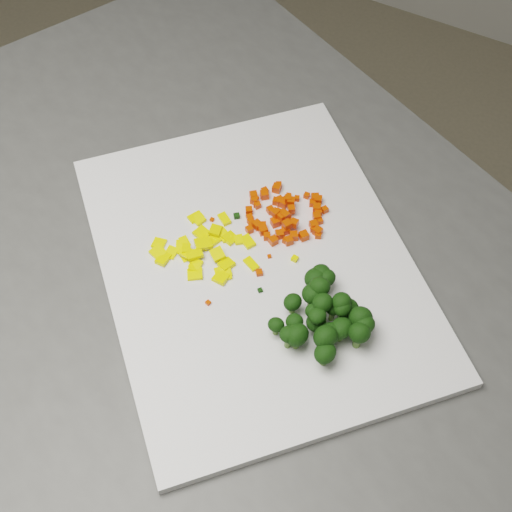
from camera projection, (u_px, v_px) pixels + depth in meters
The scene contains 143 objects.
ground at pixel (92, 476), 1.66m from camera, with size 4.00×4.00×0.00m, color #81765C.
counter_block at pixel (228, 393), 1.29m from camera, with size 1.08×0.76×0.90m, color #494A47.
cutting_board at pixel (256, 264), 0.90m from camera, with size 0.48×0.38×0.01m, color white.
carrot_pile at pixel (286, 210), 0.92m from camera, with size 0.11×0.11×0.03m, color red, non-canonical shape.
pepper_pile at pixel (206, 245), 0.90m from camera, with size 0.12×0.12×0.02m, color yellow, non-canonical shape.
broccoli_pile at pixel (318, 313), 0.82m from camera, with size 0.13×0.13×0.06m, color black, non-canonical shape.
carrot_cube_0 at pixel (277, 212), 0.92m from camera, with size 0.01×0.01×0.01m, color red.
carrot_cube_1 at pixel (286, 199), 0.95m from camera, with size 0.01×0.01×0.01m, color red.
carrot_cube_2 at pixel (249, 230), 0.92m from camera, with size 0.01×0.01×0.01m, color red.
carrot_cube_3 at pixel (313, 228), 0.92m from camera, with size 0.01×0.01×0.01m, color red.
carrot_cube_4 at pixel (254, 200), 0.95m from camera, with size 0.01×0.01×0.01m, color red.
carrot_cube_5 at pixel (279, 185), 0.96m from camera, with size 0.01×0.01×0.01m, color red.
carrot_cube_6 at pixel (251, 224), 0.92m from camera, with size 0.01×0.01×0.01m, color red.
carrot_cube_7 at pixel (287, 220), 0.93m from camera, with size 0.01×0.01×0.01m, color red.
carrot_cube_8 at pixel (317, 217), 0.93m from camera, with size 0.01×0.01×0.01m, color red.
carrot_cube_9 at pixel (263, 196), 0.95m from camera, with size 0.01×0.01×0.01m, color red.
carrot_cube_10 at pixel (257, 225), 0.92m from camera, with size 0.01×0.01×0.01m, color red.
carrot_cube_11 at pixel (288, 199), 0.94m from camera, with size 0.01×0.01×0.01m, color red.
carrot_cube_12 at pixel (294, 236), 0.91m from camera, with size 0.01×0.01×0.01m, color red.
carrot_cube_13 at pixel (316, 200), 0.95m from camera, with size 0.01×0.01×0.01m, color red.
carrot_cube_14 at pixel (317, 208), 0.94m from camera, with size 0.01×0.01×0.01m, color red.
carrot_cube_15 at pixel (249, 211), 0.94m from camera, with size 0.01×0.01×0.01m, color red.
carrot_cube_16 at pixel (270, 210), 0.94m from camera, with size 0.01×0.01×0.01m, color red.
carrot_cube_17 at pixel (279, 201), 0.95m from camera, with size 0.01×0.01×0.01m, color red.
carrot_cube_18 at pixel (325, 210), 0.94m from camera, with size 0.01×0.01×0.01m, color red.
carrot_cube_19 at pixel (275, 213), 0.92m from camera, with size 0.01×0.01×0.01m, color red.
carrot_cube_20 at pixel (291, 201), 0.93m from camera, with size 0.01×0.01×0.01m, color red.
carrot_cube_21 at pixel (275, 239), 0.91m from camera, with size 0.01×0.01×0.01m, color red.
carrot_cube_22 at pixel (263, 230), 0.92m from camera, with size 0.01×0.01×0.01m, color red.
carrot_cube_23 at pixel (318, 212), 0.94m from camera, with size 0.01×0.01×0.01m, color red.
carrot_cube_24 at pixel (318, 200), 0.95m from camera, with size 0.01×0.01×0.01m, color red.
carrot_cube_25 at pixel (279, 213), 0.94m from camera, with size 0.01×0.01×0.01m, color red.
carrot_cube_26 at pixel (289, 241), 0.91m from camera, with size 0.01×0.01×0.01m, color red.
carrot_cube_27 at pixel (294, 223), 0.91m from camera, with size 0.01×0.01×0.01m, color red.
carrot_cube_28 at pixel (315, 198), 0.95m from camera, with size 0.01×0.01×0.01m, color red.
carrot_cube_29 at pixel (297, 198), 0.95m from camera, with size 0.01×0.01×0.01m, color red.
carrot_cube_30 at pixel (312, 203), 0.94m from camera, with size 0.01×0.01×0.01m, color red.
carrot_cube_31 at pixel (275, 222), 0.92m from camera, with size 0.01×0.01×0.01m, color red.
carrot_cube_32 at pixel (287, 225), 0.91m from camera, with size 0.01×0.01×0.01m, color red.
carrot_cube_33 at pixel (304, 236), 0.91m from camera, with size 0.01×0.01×0.01m, color red.
carrot_cube_34 at pixel (262, 227), 0.92m from camera, with size 0.01×0.01×0.01m, color red.
carrot_cube_35 at pixel (277, 188), 0.96m from camera, with size 0.01×0.01×0.01m, color red.
carrot_cube_36 at pixel (291, 209), 0.93m from camera, with size 0.01×0.01×0.01m, color red.
carrot_cube_37 at pixel (285, 215), 0.92m from camera, with size 0.01×0.01×0.01m, color red.
carrot_cube_38 at pixel (284, 203), 0.94m from camera, with size 0.01×0.01×0.01m, color red.
carrot_cube_39 at pixel (276, 201), 0.95m from camera, with size 0.01×0.01×0.01m, color red.
carrot_cube_40 at pixel (318, 235), 0.91m from camera, with size 0.01×0.01×0.01m, color red.
carrot_cube_41 at pixel (264, 195), 0.95m from camera, with size 0.01×0.01×0.01m, color red.
carrot_cube_42 at pixel (281, 217), 0.92m from camera, with size 0.01×0.01×0.01m, color red.
carrot_cube_43 at pixel (304, 236), 0.91m from camera, with size 0.01×0.01×0.01m, color red.
carrot_cube_44 at pixel (265, 191), 0.96m from camera, with size 0.01×0.01×0.01m, color red.
carrot_cube_45 at pixel (285, 218), 0.93m from camera, with size 0.01×0.01×0.01m, color red.
carrot_cube_46 at pixel (273, 241), 0.91m from camera, with size 0.01×0.01×0.01m, color red.
carrot_cube_47 at pixel (314, 225), 0.92m from camera, with size 0.01×0.01×0.01m, color red.
carrot_cube_48 at pixel (279, 234), 0.91m from camera, with size 0.01×0.01×0.01m, color red.
carrot_cube_49 at pixel (281, 214), 0.93m from camera, with size 0.01×0.01×0.01m, color red.
carrot_cube_50 at pixel (286, 240), 0.91m from camera, with size 0.01×0.01×0.01m, color red.
carrot_cube_51 at pixel (286, 221), 0.93m from camera, with size 0.01×0.01×0.01m, color red.
carrot_cube_52 at pixel (307, 196), 0.95m from camera, with size 0.01×0.01×0.01m, color red.
carrot_cube_53 at pixel (318, 231), 0.92m from camera, with size 0.01×0.01×0.01m, color red.
carrot_cube_54 at pixel (320, 221), 0.93m from camera, with size 0.01×0.01×0.01m, color red.
carrot_cube_55 at pixel (257, 205), 0.94m from camera, with size 0.01×0.01×0.01m, color red.
carrot_cube_56 at pixel (254, 196), 0.95m from camera, with size 0.01×0.01×0.01m, color red.
carrot_cube_57 at pixel (288, 196), 0.95m from camera, with size 0.01×0.01×0.01m, color red.
carrot_cube_58 at pixel (251, 221), 0.93m from camera, with size 0.01×0.01×0.01m, color red.
carrot_cube_59 at pixel (267, 236), 0.91m from camera, with size 0.01×0.01×0.01m, color red.
carrot_cube_60 at pixel (257, 205), 0.94m from camera, with size 0.01×0.01×0.01m, color red.
carrot_cube_61 at pixel (257, 227), 0.92m from camera, with size 0.01×0.01×0.01m, color red.
carrot_cube_62 at pixel (286, 230), 0.92m from camera, with size 0.01×0.01×0.01m, color red.
pepper_chunk_0 at pixel (163, 259), 0.89m from camera, with size 0.02×0.01×0.01m, color yellow.
pepper_chunk_1 at pixel (198, 219), 0.93m from camera, with size 0.02×0.01×0.00m, color yellow.
pepper_chunk_2 at pixel (158, 252), 0.90m from camera, with size 0.02×0.02×0.01m, color yellow.
pepper_chunk_3 at pixel (194, 254), 0.89m from camera, with size 0.02×0.01×0.00m, color yellow.
pepper_chunk_4 at pixel (230, 238), 0.91m from camera, with size 0.02×0.02×0.00m, color yellow.
pepper_chunk_5 at pixel (217, 254), 0.89m from camera, with size 0.02×0.02×0.00m, color yellow.
pepper_chunk_6 at pixel (202, 233), 0.92m from camera, with size 0.02×0.02×0.00m, color yellow.
pepper_chunk_7 at pixel (171, 253), 0.90m from camera, with size 0.01×0.02×0.00m, color yellow.
pepper_chunk_8 at pixel (221, 278), 0.88m from camera, with size 0.02×0.02×0.01m, color yellow.
pepper_chunk_9 at pixel (224, 219), 0.93m from camera, with size 0.02×0.01×0.01m, color yellow.
pepper_chunk_10 at pixel (230, 238), 0.91m from camera, with size 0.01×0.01×0.00m, color yellow.
pepper_chunk_11 at pixel (251, 264), 0.89m from camera, with size 0.02×0.01×0.00m, color yellow.
pepper_chunk_12 at pixel (212, 241), 0.91m from camera, with size 0.02×0.01×0.00m, color yellow.
pepper_chunk_13 at pixel (203, 244), 0.90m from camera, with size 0.02×0.02×0.00m, color yellow.
pepper_chunk_14 at pixel (223, 235), 0.92m from camera, with size 0.02×0.01×0.00m, color yellow.
pepper_chunk_15 at pixel (219, 232), 0.92m from camera, with size 0.01×0.01×0.00m, color yellow.
pepper_chunk_16 at pixel (186, 249), 0.90m from camera, with size 0.01×0.01×0.00m, color yellow.
pepper_chunk_17 at pixel (196, 217), 0.93m from camera, with size 0.02×0.01×0.00m, color yellow.
pepper_chunk_18 at pixel (186, 252), 0.89m from camera, with size 0.02×0.02×0.00m, color yellow.
pepper_chunk_19 at pixel (248, 242), 0.91m from camera, with size 0.02×0.01×0.01m, color yellow.
pepper_chunk_20 at pixel (182, 246), 0.91m from camera, with size 0.02×0.02×0.00m, color yellow.
pepper_chunk_21 at pixel (215, 230), 0.91m from camera, with size 0.01×0.02×0.00m, color yellow.
pepper_chunk_22 at pixel (239, 240), 0.91m from camera, with size 0.01×0.01×0.00m, color yellow.
pepper_chunk_23 at pixel (185, 255), 0.90m from camera, with size 0.02×0.01×0.00m, color yellow.
pepper_chunk_24 at pixel (184, 242), 0.91m from camera, with size 0.02×0.01×0.00m, color yellow.
pepper_chunk_25 at pixel (223, 274), 0.88m from camera, with size 0.02×0.02×0.00m, color yellow.
pepper_chunk_26 at pixel (205, 242), 0.91m from camera, with size 0.02×0.02×0.01m, color yellow.
pepper_chunk_27 at pixel (196, 264), 0.89m from camera, with size 0.01×0.02×0.00m, color yellow.
pepper_chunk_28 at pixel (195, 267), 0.89m from camera, with size 0.02×0.02×0.00m, color yellow.
pepper_chunk_29 at pixel (226, 264), 0.89m from camera, with size 0.02×0.02×0.01m, color yellow.
pepper_chunk_30 at pixel (226, 272), 0.88m from camera, with size 0.01×0.01×0.00m, color yellow.
pepper_chunk_31 at pixel (159, 243), 0.91m from camera, with size 0.02×0.02×0.00m, color yellow.
pepper_chunk_32 at pixel (195, 274), 0.88m from camera, with size 0.02×0.02×0.00m, color yellow.
broccoli_floret_0 at pixel (296, 338), 0.81m from camera, with size 0.04×0.04×0.04m, color black, non-canonical shape.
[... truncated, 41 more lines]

